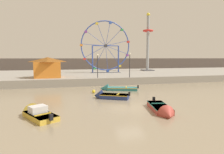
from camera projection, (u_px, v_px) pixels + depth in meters
The scene contains 13 objects.
ground_plane at pixel (130, 108), 17.85m from camera, with size 240.00×240.00×0.00m, color gray.
quay_promenade at pixel (91, 75), 43.76m from camera, with size 110.00×25.43×1.25m, color gray.
distant_town_skyline at pixel (81, 65), 67.84m from camera, with size 140.00×3.00×4.40m, color #564C47.
motorboat_navy_blue at pixel (108, 96), 21.92m from camera, with size 4.18×3.10×1.36m.
motorboat_teal_painted at pixel (115, 89), 27.43m from camera, with size 5.44×3.09×1.37m.
motorboat_mustard_yellow at pixel (36, 113), 15.18m from camera, with size 3.34×4.32×1.43m.
motorboat_faded_red at pixel (162, 110), 16.11m from camera, with size 2.23×4.81×1.32m.
ferris_wheel_blue_frame at pixel (106, 47), 43.29m from camera, with size 11.32×1.20×11.63m.
drop_tower_steel_tower at pixel (148, 43), 49.95m from camera, with size 2.80×2.80×14.81m.
carnival_booth_orange_canopy at pixel (48, 67), 32.77m from camera, with size 4.70×4.02×3.45m.
promenade_lamp_near at pixel (98, 62), 31.97m from camera, with size 0.32×0.32×3.96m.
promenade_lamp_far at pixel (130, 62), 32.80m from camera, with size 0.32×0.32×4.17m.
mooring_buoy_orange at pixel (94, 91), 25.10m from camera, with size 0.44×0.44×0.44m, color yellow.
Camera 1 is at (-5.89, -16.54, 4.58)m, focal length 30.94 mm.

